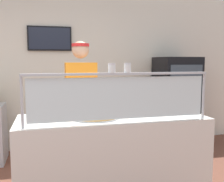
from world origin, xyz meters
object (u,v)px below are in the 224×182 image
Objects in this scene: pizza_tray at (95,116)px; parmesan_shaker at (112,69)px; pizza_server at (97,114)px; pepper_flake_shaker at (127,68)px; worker_figure at (82,102)px; drink_fridge at (176,102)px.

pizza_tray is 0.58m from parmesan_shaker.
pizza_server reaches higher than pizza_tray.
pepper_flake_shaker is (0.23, -0.28, 0.46)m from pizza_server.
worker_figure reaches higher than pizza_tray.
parmesan_shaker is at bearing -180.00° from pepper_flake_shaker.
pizza_server is at bearing 129.80° from pepper_flake_shaker.
drink_fridge is (1.76, 1.67, -0.19)m from pizza_server.
drink_fridge is at bearing 31.33° from pizza_server.
pepper_flake_shaker is at bearing -73.30° from worker_figure.
worker_figure is at bearing 94.00° from pizza_tray.
drink_fridge is at bearing 49.30° from parmesan_shaker.
parmesan_shaker is at bearing -85.18° from pizza_server.
pizza_tray is at bearing 109.96° from pizza_server.
drink_fridge is (1.82, 0.98, -0.21)m from worker_figure.
pepper_flake_shaker is at bearing -62.37° from pizza_server.
worker_figure is at bearing 106.70° from pepper_flake_shaker.
pizza_server is (0.01, -0.02, 0.02)m from pizza_tray.
parmesan_shaker is 0.98× the size of pepper_flake_shaker.
pizza_server is at bearing -85.08° from worker_figure.
parmesan_shaker is 0.15m from pepper_flake_shaker.
pizza_tray is 0.32× the size of drink_fridge.
parmesan_shaker reaches higher than pizza_server.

